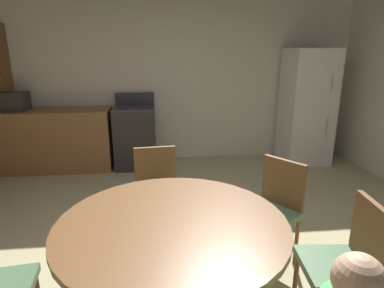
{
  "coord_description": "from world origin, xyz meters",
  "views": [
    {
      "loc": [
        -0.16,
        -2.17,
        1.7
      ],
      "look_at": [
        0.17,
        0.99,
        0.79
      ],
      "focal_mm": 29.91,
      "sensor_mm": 36.0,
      "label": 1
    }
  ],
  "objects_px": {
    "refrigerator": "(306,107)",
    "chair_east": "(348,260)",
    "oven_range": "(135,136)",
    "dining_table": "(173,244)",
    "microwave": "(11,101)",
    "chair_northeast": "(274,206)",
    "chair_north": "(157,189)"
  },
  "relations": [
    {
      "from": "microwave",
      "to": "dining_table",
      "type": "relative_size",
      "value": 0.33
    },
    {
      "from": "oven_range",
      "to": "refrigerator",
      "type": "height_order",
      "value": "refrigerator"
    },
    {
      "from": "oven_range",
      "to": "dining_table",
      "type": "relative_size",
      "value": 0.82
    },
    {
      "from": "dining_table",
      "to": "chair_northeast",
      "type": "xyz_separation_m",
      "value": [
        0.85,
        0.62,
        -0.11
      ]
    },
    {
      "from": "oven_range",
      "to": "chair_northeast",
      "type": "xyz_separation_m",
      "value": [
        1.28,
        -2.51,
        0.03
      ]
    },
    {
      "from": "chair_north",
      "to": "dining_table",
      "type": "bearing_deg",
      "value": 0.0
    },
    {
      "from": "oven_range",
      "to": "chair_east",
      "type": "xyz_separation_m",
      "value": [
        1.47,
        -3.23,
        0.03
      ]
    },
    {
      "from": "microwave",
      "to": "chair_northeast",
      "type": "relative_size",
      "value": 0.51
    },
    {
      "from": "dining_table",
      "to": "chair_northeast",
      "type": "relative_size",
      "value": 1.54
    },
    {
      "from": "oven_range",
      "to": "refrigerator",
      "type": "bearing_deg",
      "value": -1.16
    },
    {
      "from": "oven_range",
      "to": "chair_north",
      "type": "bearing_deg",
      "value": -80.95
    },
    {
      "from": "dining_table",
      "to": "chair_north",
      "type": "bearing_deg",
      "value": 95.28
    },
    {
      "from": "refrigerator",
      "to": "microwave",
      "type": "bearing_deg",
      "value": 179.34
    },
    {
      "from": "chair_east",
      "to": "chair_north",
      "type": "relative_size",
      "value": 1.0
    },
    {
      "from": "oven_range",
      "to": "chair_east",
      "type": "distance_m",
      "value": 3.55
    },
    {
      "from": "microwave",
      "to": "chair_north",
      "type": "xyz_separation_m",
      "value": [
        2.05,
        -2.08,
        -0.53
      ]
    },
    {
      "from": "dining_table",
      "to": "chair_north",
      "type": "distance_m",
      "value": 1.06
    },
    {
      "from": "refrigerator",
      "to": "chair_northeast",
      "type": "bearing_deg",
      "value": -119.35
    },
    {
      "from": "chair_northeast",
      "to": "chair_north",
      "type": "distance_m",
      "value": 1.04
    },
    {
      "from": "refrigerator",
      "to": "chair_north",
      "type": "xyz_separation_m",
      "value": [
        -2.32,
        -2.03,
        -0.38
      ]
    },
    {
      "from": "refrigerator",
      "to": "chair_east",
      "type": "bearing_deg",
      "value": -110.42
    },
    {
      "from": "microwave",
      "to": "chair_northeast",
      "type": "height_order",
      "value": "microwave"
    },
    {
      "from": "microwave",
      "to": "chair_east",
      "type": "xyz_separation_m",
      "value": [
        3.19,
        -3.23,
        -0.53
      ]
    },
    {
      "from": "microwave",
      "to": "chair_north",
      "type": "bearing_deg",
      "value": -45.36
    },
    {
      "from": "microwave",
      "to": "chair_northeast",
      "type": "bearing_deg",
      "value": -39.89
    },
    {
      "from": "refrigerator",
      "to": "dining_table",
      "type": "distance_m",
      "value": 3.81
    },
    {
      "from": "microwave",
      "to": "chair_northeast",
      "type": "distance_m",
      "value": 3.94
    },
    {
      "from": "refrigerator",
      "to": "microwave",
      "type": "height_order",
      "value": "refrigerator"
    },
    {
      "from": "oven_range",
      "to": "dining_table",
      "type": "xyz_separation_m",
      "value": [
        0.43,
        -3.13,
        0.14
      ]
    },
    {
      "from": "dining_table",
      "to": "chair_east",
      "type": "bearing_deg",
      "value": -5.85
    },
    {
      "from": "oven_range",
      "to": "dining_table",
      "type": "bearing_deg",
      "value": -82.21
    },
    {
      "from": "microwave",
      "to": "dining_table",
      "type": "distance_m",
      "value": 3.81
    }
  ]
}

